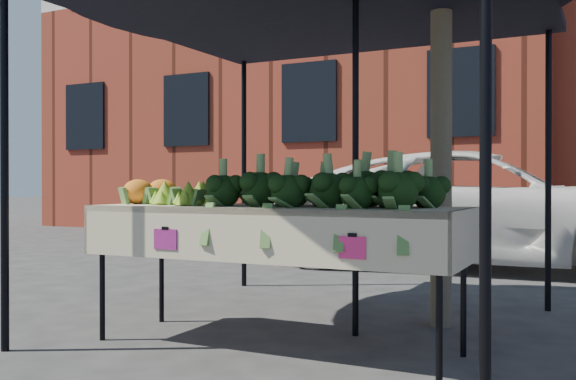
{
  "coord_description": "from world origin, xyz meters",
  "views": [
    {
      "loc": [
        1.95,
        -3.71,
        1.03
      ],
      "look_at": [
        0.04,
        0.07,
        1.0
      ],
      "focal_mm": 40.09,
      "sensor_mm": 36.0,
      "label": 1
    }
  ],
  "objects_px": {
    "street_tree": "(441,20)",
    "table": "(274,277)",
    "vehicle": "(482,58)",
    "canopy": "(314,138)"
  },
  "relations": [
    {
      "from": "street_tree",
      "to": "vehicle",
      "type": "bearing_deg",
      "value": 95.75
    },
    {
      "from": "vehicle",
      "to": "street_tree",
      "type": "xyz_separation_m",
      "value": [
        0.37,
        -3.68,
        -0.4
      ]
    },
    {
      "from": "table",
      "to": "canopy",
      "type": "relative_size",
      "value": 0.76
    },
    {
      "from": "table",
      "to": "canopy",
      "type": "height_order",
      "value": "canopy"
    },
    {
      "from": "table",
      "to": "vehicle",
      "type": "distance_m",
      "value": 5.27
    },
    {
      "from": "canopy",
      "to": "vehicle",
      "type": "distance_m",
      "value": 4.36
    },
    {
      "from": "vehicle",
      "to": "street_tree",
      "type": "relative_size",
      "value": 1.18
    },
    {
      "from": "street_tree",
      "to": "table",
      "type": "bearing_deg",
      "value": -125.94
    },
    {
      "from": "table",
      "to": "canopy",
      "type": "distance_m",
      "value": 1.11
    },
    {
      "from": "vehicle",
      "to": "street_tree",
      "type": "height_order",
      "value": "vehicle"
    }
  ]
}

